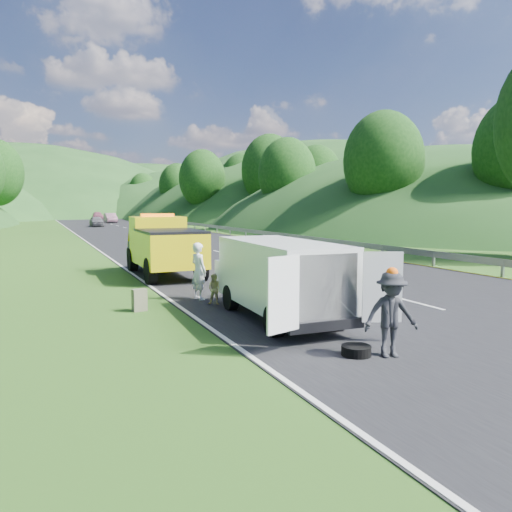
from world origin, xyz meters
name	(u,v)px	position (x,y,z in m)	size (l,w,h in m)	color
ground	(301,300)	(0.00, 0.00, 0.00)	(320.00, 320.00, 0.00)	#38661E
road_surface	(143,232)	(3.00, 40.00, 0.01)	(14.00, 200.00, 0.02)	black
guardrail	(179,226)	(10.30, 52.50, 0.00)	(0.06, 140.00, 1.52)	gray
tree_line_right	(243,223)	(23.00, 60.00, 0.00)	(14.00, 140.00, 14.00)	#245418
hills_backdrop	(88,215)	(6.50, 134.70, 0.00)	(201.00, 288.60, 44.00)	#2D5B23
tow_truck	(164,246)	(-2.74, 7.16, 1.30)	(2.45, 6.22, 2.65)	black
white_van	(279,275)	(-1.87, -2.05, 1.19)	(3.26, 6.04, 2.11)	black
woman	(199,300)	(-3.00, 1.40, 0.00)	(0.67, 0.49, 1.84)	white
child	(215,305)	(-2.82, 0.36, 0.00)	(0.46, 0.36, 0.95)	tan
worker	(390,358)	(-1.34, -6.02, 0.00)	(1.12, 0.64, 1.73)	black
suitcase	(139,300)	(-5.10, 0.44, 0.32)	(0.40, 0.22, 0.65)	#65634B
spare_tire	(356,356)	(-1.91, -5.67, 0.00)	(0.61, 0.61, 0.20)	black
passing_suv	(279,259)	(4.65, 10.88, 0.00)	(2.20, 4.77, 1.32)	black
dist_car_a	(97,227)	(0.03, 56.43, 0.00)	(1.66, 4.13, 1.41)	#58565C
dist_car_b	(111,223)	(3.66, 69.51, 0.00)	(1.65, 4.73, 1.56)	#7B5265
dist_car_c	(98,219)	(4.08, 90.91, 0.00)	(1.98, 4.87, 1.41)	#9B4D67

